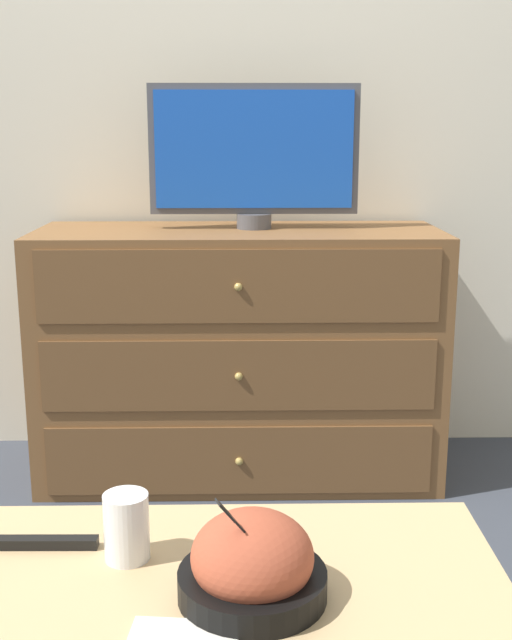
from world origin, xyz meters
TOP-DOWN VIEW (x-y plane):
  - ground_plane at (0.00, 0.00)m, footprint 12.00×12.00m
  - wall_back at (0.00, 0.03)m, footprint 12.00×0.05m
  - dresser at (0.06, -0.27)m, footprint 1.28×0.50m
  - tv at (0.11, -0.24)m, footprint 0.66×0.11m
  - coffee_table at (-0.03, -1.72)m, footprint 1.01×0.55m
  - takeout_bowl at (0.09, -1.75)m, footprint 0.22×0.22m
  - drink_cup at (-0.11, -1.64)m, footprint 0.07×0.07m
  - remote_control at (-0.25, -1.60)m, footprint 0.17×0.02m

SIDE VIEW (x-z plane):
  - ground_plane at x=0.00m, z-range 0.00..0.00m
  - coffee_table at x=-0.03m, z-range 0.17..0.62m
  - dresser at x=0.06m, z-range 0.00..0.81m
  - remote_control at x=-0.25m, z-range 0.46..0.48m
  - drink_cup at x=-0.11m, z-range 0.45..0.56m
  - takeout_bowl at x=0.09m, z-range 0.42..0.60m
  - tv at x=0.11m, z-range 0.83..1.28m
  - wall_back at x=0.00m, z-range 0.00..2.60m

